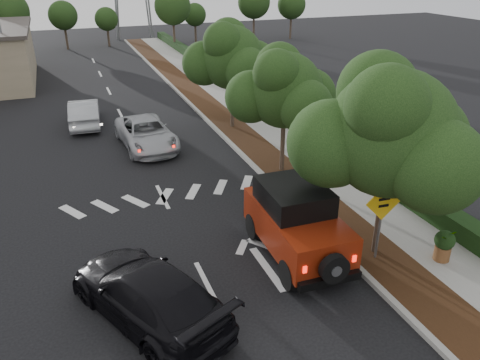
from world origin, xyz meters
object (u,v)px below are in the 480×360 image
red_jeep (294,220)px  speed_hump_sign (382,211)px  black_suv_oncoming (148,293)px  silver_suv_ahead (146,133)px

red_jeep → speed_hump_sign: size_ratio=1.80×
red_jeep → black_suv_oncoming: size_ratio=0.87×
black_suv_oncoming → speed_hump_sign: (7.25, -0.03, 1.03)m
silver_suv_ahead → black_suv_oncoming: 12.84m
red_jeep → speed_hump_sign: (2.25, -1.41, 0.60)m
silver_suv_ahead → black_suv_oncoming: black_suv_oncoming is taller
silver_suv_ahead → speed_hump_sign: (4.90, -12.65, 1.08)m
black_suv_oncoming → speed_hump_sign: size_ratio=2.06×
red_jeep → silver_suv_ahead: (-2.65, 11.23, -0.49)m
speed_hump_sign → black_suv_oncoming: bearing=-176.0°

